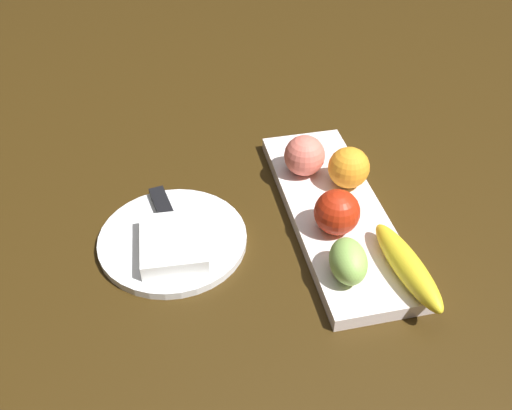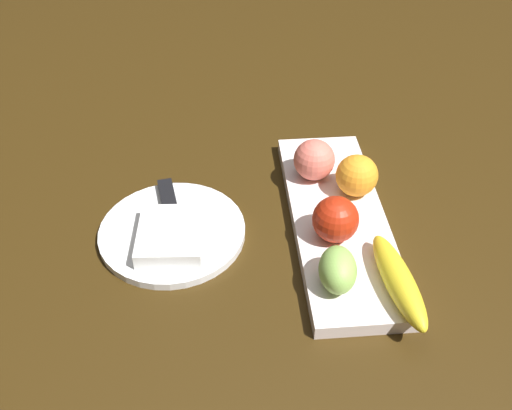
{
  "view_description": "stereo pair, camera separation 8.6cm",
  "coord_description": "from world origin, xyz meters",
  "px_view_note": "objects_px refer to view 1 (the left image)",
  "views": [
    {
      "loc": [
        0.66,
        -0.29,
        0.62
      ],
      "look_at": [
        0.02,
        -0.15,
        0.05
      ],
      "focal_mm": 39.71,
      "sensor_mm": 36.0,
      "label": 1
    },
    {
      "loc": [
        0.67,
        -0.2,
        0.62
      ],
      "look_at": [
        0.02,
        -0.15,
        0.05
      ],
      "focal_mm": 39.71,
      "sensor_mm": 36.0,
      "label": 2
    }
  ],
  "objects_px": {
    "apple": "(337,212)",
    "orange_near_apple": "(349,168)",
    "fruit_tray": "(336,213)",
    "dinner_plate": "(173,240)",
    "banana": "(407,266)",
    "peach": "(305,156)",
    "knife": "(166,213)",
    "grape_bunch": "(348,261)",
    "folded_napkin": "(174,243)"
  },
  "relations": [
    {
      "from": "apple",
      "to": "orange_near_apple",
      "type": "bearing_deg",
      "value": 151.86
    },
    {
      "from": "fruit_tray",
      "to": "orange_near_apple",
      "type": "xyz_separation_m",
      "value": [
        -0.05,
        0.04,
        0.05
      ]
    },
    {
      "from": "apple",
      "to": "dinner_plate",
      "type": "xyz_separation_m",
      "value": [
        -0.05,
        -0.24,
        -0.05
      ]
    },
    {
      "from": "banana",
      "to": "peach",
      "type": "distance_m",
      "value": 0.27
    },
    {
      "from": "fruit_tray",
      "to": "dinner_plate",
      "type": "distance_m",
      "value": 0.26
    },
    {
      "from": "orange_near_apple",
      "to": "peach",
      "type": "distance_m",
      "value": 0.08
    },
    {
      "from": "apple",
      "to": "knife",
      "type": "relative_size",
      "value": 0.38
    },
    {
      "from": "knife",
      "to": "dinner_plate",
      "type": "bearing_deg",
      "value": -3.73
    },
    {
      "from": "dinner_plate",
      "to": "grape_bunch",
      "type": "bearing_deg",
      "value": 59.03
    },
    {
      "from": "fruit_tray",
      "to": "grape_bunch",
      "type": "bearing_deg",
      "value": -12.84
    },
    {
      "from": "grape_bunch",
      "to": "dinner_plate",
      "type": "bearing_deg",
      "value": -120.97
    },
    {
      "from": "banana",
      "to": "orange_near_apple",
      "type": "xyz_separation_m",
      "value": [
        -0.21,
        -0.01,
        0.02
      ]
    },
    {
      "from": "grape_bunch",
      "to": "dinner_plate",
      "type": "xyz_separation_m",
      "value": [
        -0.14,
        -0.23,
        -0.04
      ]
    },
    {
      "from": "orange_near_apple",
      "to": "knife",
      "type": "bearing_deg",
      "value": -89.47
    },
    {
      "from": "dinner_plate",
      "to": "knife",
      "type": "height_order",
      "value": "knife"
    },
    {
      "from": "fruit_tray",
      "to": "peach",
      "type": "relative_size",
      "value": 6.15
    },
    {
      "from": "orange_near_apple",
      "to": "grape_bunch",
      "type": "xyz_separation_m",
      "value": [
        0.19,
        -0.07,
        -0.01
      ]
    },
    {
      "from": "orange_near_apple",
      "to": "grape_bunch",
      "type": "bearing_deg",
      "value": -19.35
    },
    {
      "from": "dinner_plate",
      "to": "banana",
      "type": "bearing_deg",
      "value": 63.22
    },
    {
      "from": "fruit_tray",
      "to": "knife",
      "type": "relative_size",
      "value": 2.35
    },
    {
      "from": "apple",
      "to": "peach",
      "type": "xyz_separation_m",
      "value": [
        -0.15,
        -0.01,
        -0.0
      ]
    },
    {
      "from": "dinner_plate",
      "to": "orange_near_apple",
      "type": "bearing_deg",
      "value": 100.23
    },
    {
      "from": "peach",
      "to": "folded_napkin",
      "type": "xyz_separation_m",
      "value": [
        0.13,
        -0.24,
        -0.03
      ]
    },
    {
      "from": "dinner_plate",
      "to": "folded_napkin",
      "type": "xyz_separation_m",
      "value": [
        0.03,
        0.0,
        0.02
      ]
    },
    {
      "from": "grape_bunch",
      "to": "dinner_plate",
      "type": "relative_size",
      "value": 0.33
    },
    {
      "from": "folded_napkin",
      "to": "banana",
      "type": "bearing_deg",
      "value": 67.54
    },
    {
      "from": "orange_near_apple",
      "to": "dinner_plate",
      "type": "bearing_deg",
      "value": -79.77
    },
    {
      "from": "folded_napkin",
      "to": "knife",
      "type": "relative_size",
      "value": 0.63
    },
    {
      "from": "fruit_tray",
      "to": "apple",
      "type": "bearing_deg",
      "value": -20.84
    },
    {
      "from": "fruit_tray",
      "to": "dinner_plate",
      "type": "xyz_separation_m",
      "value": [
        -0.0,
        -0.26,
        -0.0
      ]
    },
    {
      "from": "fruit_tray",
      "to": "folded_napkin",
      "type": "bearing_deg",
      "value": -83.81
    },
    {
      "from": "peach",
      "to": "folded_napkin",
      "type": "relative_size",
      "value": 0.61
    },
    {
      "from": "apple",
      "to": "banana",
      "type": "height_order",
      "value": "apple"
    },
    {
      "from": "peach",
      "to": "dinner_plate",
      "type": "relative_size",
      "value": 0.3
    },
    {
      "from": "dinner_plate",
      "to": "knife",
      "type": "bearing_deg",
      "value": -174.15
    },
    {
      "from": "dinner_plate",
      "to": "knife",
      "type": "xyz_separation_m",
      "value": [
        -0.05,
        -0.01,
        0.01
      ]
    },
    {
      "from": "folded_napkin",
      "to": "apple",
      "type": "bearing_deg",
      "value": 85.77
    },
    {
      "from": "peach",
      "to": "dinner_plate",
      "type": "xyz_separation_m",
      "value": [
        0.1,
        -0.24,
        -0.05
      ]
    },
    {
      "from": "fruit_tray",
      "to": "folded_napkin",
      "type": "distance_m",
      "value": 0.26
    },
    {
      "from": "folded_napkin",
      "to": "knife",
      "type": "height_order",
      "value": "folded_napkin"
    },
    {
      "from": "fruit_tray",
      "to": "orange_near_apple",
      "type": "relative_size",
      "value": 6.22
    },
    {
      "from": "fruit_tray",
      "to": "knife",
      "type": "distance_m",
      "value": 0.27
    },
    {
      "from": "peach",
      "to": "knife",
      "type": "xyz_separation_m",
      "value": [
        0.05,
        -0.24,
        -0.04
      ]
    },
    {
      "from": "fruit_tray",
      "to": "peach",
      "type": "distance_m",
      "value": 0.11
    },
    {
      "from": "dinner_plate",
      "to": "fruit_tray",
      "type": "bearing_deg",
      "value": 90.0
    },
    {
      "from": "apple",
      "to": "orange_near_apple",
      "type": "relative_size",
      "value": 1.02
    },
    {
      "from": "grape_bunch",
      "to": "apple",
      "type": "bearing_deg",
      "value": 171.44
    },
    {
      "from": "orange_near_apple",
      "to": "banana",
      "type": "bearing_deg",
      "value": 3.49
    },
    {
      "from": "dinner_plate",
      "to": "folded_napkin",
      "type": "height_order",
      "value": "folded_napkin"
    },
    {
      "from": "banana",
      "to": "peach",
      "type": "xyz_separation_m",
      "value": [
        -0.26,
        -0.07,
        0.02
      ]
    }
  ]
}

